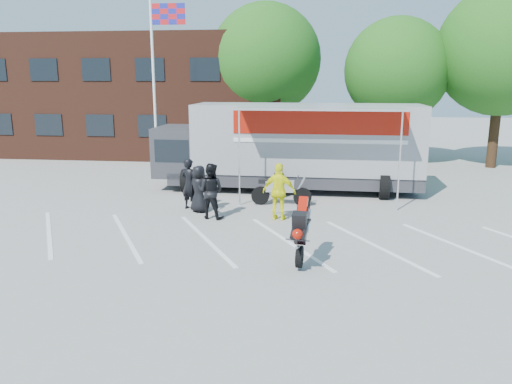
% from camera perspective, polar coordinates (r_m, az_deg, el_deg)
% --- Properties ---
extents(ground, '(100.00, 100.00, 0.00)m').
position_cam_1_polar(ground, '(13.31, 2.62, -7.06)').
color(ground, gray).
rests_on(ground, ground).
extents(parking_bay_lines, '(18.09, 13.33, 0.01)m').
position_cam_1_polar(parking_bay_lines, '(14.25, 2.92, -5.67)').
color(parking_bay_lines, white).
rests_on(parking_bay_lines, ground).
extents(office_building, '(18.00, 8.00, 7.00)m').
position_cam_1_polar(office_building, '(32.39, -13.02, 10.70)').
color(office_building, '#4D2518').
rests_on(office_building, ground).
extents(flagpole, '(1.61, 0.12, 8.00)m').
position_cam_1_polar(flagpole, '(23.60, -11.07, 13.89)').
color(flagpole, white).
rests_on(flagpole, ground).
extents(tree_left, '(6.12, 6.12, 8.64)m').
position_cam_1_polar(tree_left, '(28.65, 1.10, 14.91)').
color(tree_left, '#382314').
rests_on(tree_left, ground).
extents(tree_mid, '(5.44, 5.44, 7.68)m').
position_cam_1_polar(tree_mid, '(27.79, 15.79, 13.23)').
color(tree_mid, '#382314').
rests_on(tree_mid, ground).
extents(tree_right, '(6.46, 6.46, 9.12)m').
position_cam_1_polar(tree_right, '(28.51, 26.36, 14.27)').
color(tree_right, '#382314').
rests_on(tree_right, ground).
extents(transporter_truck, '(11.18, 5.54, 3.53)m').
position_cam_1_polar(transporter_truck, '(20.77, 4.32, 0.21)').
color(transporter_truck, gray).
rests_on(transporter_truck, ground).
extents(parked_motorcycle, '(2.26, 0.77, 1.18)m').
position_cam_1_polar(parked_motorcycle, '(18.30, 2.90, -1.50)').
color(parked_motorcycle, '#BBBBC0').
rests_on(parked_motorcycle, ground).
extents(stunt_bike_rider, '(0.91, 1.63, 1.83)m').
position_cam_1_polar(stunt_bike_rider, '(12.85, 5.39, -7.85)').
color(stunt_bike_rider, black).
rests_on(stunt_bike_rider, ground).
extents(spectator_leather_a, '(0.93, 0.76, 1.64)m').
position_cam_1_polar(spectator_leather_a, '(17.27, -6.52, 0.35)').
color(spectator_leather_a, black).
rests_on(spectator_leather_a, ground).
extents(spectator_leather_b, '(0.78, 0.67, 1.82)m').
position_cam_1_polar(spectator_leather_b, '(17.69, -7.62, 0.92)').
color(spectator_leather_b, black).
rests_on(spectator_leather_b, ground).
extents(spectator_leather_c, '(1.03, 0.88, 1.84)m').
position_cam_1_polar(spectator_leather_c, '(16.44, -5.21, 0.12)').
color(spectator_leather_c, black).
rests_on(spectator_leather_c, ground).
extents(spectator_hivis, '(1.16, 0.63, 1.88)m').
position_cam_1_polar(spectator_hivis, '(16.20, 2.68, 0.03)').
color(spectator_hivis, '#FAFB0D').
rests_on(spectator_hivis, ground).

